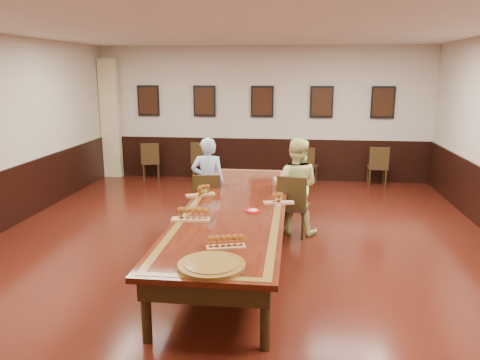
# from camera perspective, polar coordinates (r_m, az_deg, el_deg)

# --- Properties ---
(floor) EXTENTS (8.00, 10.00, 0.02)m
(floor) POSITION_cam_1_polar(r_m,az_deg,el_deg) (6.88, -0.50, -9.17)
(floor) COLOR black
(floor) RESTS_ON ground
(ceiling) EXTENTS (8.00, 10.00, 0.02)m
(ceiling) POSITION_cam_1_polar(r_m,az_deg,el_deg) (6.39, -0.56, 18.61)
(ceiling) COLOR white
(ceiling) RESTS_ON floor
(wall_back) EXTENTS (8.00, 0.02, 3.20)m
(wall_back) POSITION_cam_1_polar(r_m,az_deg,el_deg) (11.40, 2.73, 8.06)
(wall_back) COLOR beige
(wall_back) RESTS_ON floor
(chair_man) EXTENTS (0.50, 0.54, 0.96)m
(chair_man) POSITION_cam_1_polar(r_m,az_deg,el_deg) (7.87, -3.94, -2.52)
(chair_man) COLOR #311D15
(chair_man) RESTS_ON floor
(chair_woman) EXTENTS (0.56, 0.60, 1.00)m
(chair_woman) POSITION_cam_1_polar(r_m,az_deg,el_deg) (7.60, 6.58, -3.00)
(chair_woman) COLOR #311D15
(chair_woman) RESTS_ON floor
(spare_chair_a) EXTENTS (0.53, 0.56, 0.92)m
(spare_chair_a) POSITION_cam_1_polar(r_m,az_deg,el_deg) (11.68, -10.81, 2.32)
(spare_chair_a) COLOR #311D15
(spare_chair_a) RESTS_ON floor
(spare_chair_b) EXTENTS (0.53, 0.56, 0.97)m
(spare_chair_b) POSITION_cam_1_polar(r_m,az_deg,el_deg) (11.23, -4.48, 2.23)
(spare_chair_b) COLOR #311D15
(spare_chair_b) RESTS_ON floor
(spare_chair_c) EXTENTS (0.52, 0.54, 0.89)m
(spare_chair_c) POSITION_cam_1_polar(r_m,az_deg,el_deg) (11.15, 8.25, 1.83)
(spare_chair_c) COLOR #311D15
(spare_chair_c) RESTS_ON floor
(spare_chair_d) EXTENTS (0.45, 0.49, 0.93)m
(spare_chair_d) POSITION_cam_1_polar(r_m,az_deg,el_deg) (11.28, 16.40, 1.67)
(spare_chair_d) COLOR #311D15
(spare_chair_d) RESTS_ON floor
(person_man) EXTENTS (0.60, 0.43, 1.54)m
(person_man) POSITION_cam_1_polar(r_m,az_deg,el_deg) (7.90, -3.91, -0.31)
(person_man) COLOR #528CCE
(person_man) RESTS_ON floor
(person_woman) EXTENTS (0.88, 0.75, 1.57)m
(person_woman) POSITION_cam_1_polar(r_m,az_deg,el_deg) (7.63, 6.80, -0.75)
(person_woman) COLOR #E9EC93
(person_woman) RESTS_ON floor
(pink_phone) EXTENTS (0.08, 0.14, 0.01)m
(pink_phone) POSITION_cam_1_polar(r_m,az_deg,el_deg) (6.63, 4.70, -3.05)
(pink_phone) COLOR #DF4A79
(pink_phone) RESTS_ON conference_table
(curtain) EXTENTS (0.45, 0.18, 2.90)m
(curtain) POSITION_cam_1_polar(r_m,az_deg,el_deg) (12.09, -15.52, 7.18)
(curtain) COLOR #CDBD8D
(curtain) RESTS_ON floor
(wainscoting) EXTENTS (8.00, 10.00, 1.00)m
(wainscoting) POSITION_cam_1_polar(r_m,az_deg,el_deg) (6.70, -0.51, -5.13)
(wainscoting) COLOR black
(wainscoting) RESTS_ON floor
(conference_table) EXTENTS (1.40, 5.00, 0.76)m
(conference_table) POSITION_cam_1_polar(r_m,az_deg,el_deg) (6.67, -0.51, -4.22)
(conference_table) COLOR black
(conference_table) RESTS_ON floor
(posters) EXTENTS (6.14, 0.04, 0.74)m
(posters) POSITION_cam_1_polar(r_m,az_deg,el_deg) (11.30, 2.72, 9.54)
(posters) COLOR black
(posters) RESTS_ON wall_back
(flight_a) EXTENTS (0.45, 0.34, 0.17)m
(flight_a) POSITION_cam_1_polar(r_m,az_deg,el_deg) (7.12, -4.72, -1.33)
(flight_a) COLOR #AD7848
(flight_a) RESTS_ON conference_table
(flight_b) EXTENTS (0.45, 0.20, 0.16)m
(flight_b) POSITION_cam_1_polar(r_m,az_deg,el_deg) (6.71, 4.68, -2.26)
(flight_b) COLOR #AD7848
(flight_b) RESTS_ON conference_table
(flight_c) EXTENTS (0.50, 0.18, 0.18)m
(flight_c) POSITION_cam_1_polar(r_m,az_deg,el_deg) (5.95, -5.96, -4.19)
(flight_c) COLOR #AD7848
(flight_c) RESTS_ON conference_table
(flight_d) EXTENTS (0.44, 0.24, 0.16)m
(flight_d) POSITION_cam_1_polar(r_m,az_deg,el_deg) (5.03, -1.72, -7.57)
(flight_d) COLOR #AD7848
(flight_d) RESTS_ON conference_table
(red_plate_grp) EXTENTS (0.22, 0.22, 0.03)m
(red_plate_grp) POSITION_cam_1_polar(r_m,az_deg,el_deg) (6.31, 1.59, -3.79)
(red_plate_grp) COLOR #B60D0C
(red_plate_grp) RESTS_ON conference_table
(carved_platter) EXTENTS (0.67, 0.67, 0.05)m
(carved_platter) POSITION_cam_1_polar(r_m,az_deg,el_deg) (4.58, -3.49, -10.34)
(carved_platter) COLOR #5A3612
(carved_platter) RESTS_ON conference_table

